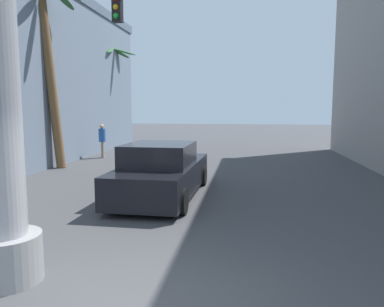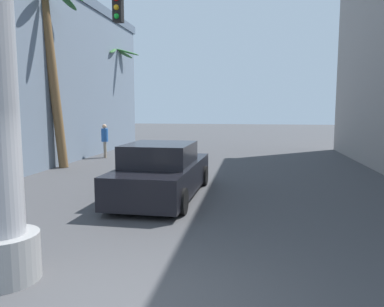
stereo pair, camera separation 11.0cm
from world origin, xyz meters
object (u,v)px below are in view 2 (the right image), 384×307
at_px(palm_tree_far_left, 114,89).
at_px(car_lead, 163,173).
at_px(pedestrian_far_left, 105,138).
at_px(palm_tree_mid_left, 53,63).
at_px(traffic_light_mast, 16,52).

bearing_deg(palm_tree_far_left, car_lead, -64.08).
xyz_separation_m(palm_tree_far_left, pedestrian_far_left, (1.12, -4.53, -2.67)).
xyz_separation_m(car_lead, palm_tree_mid_left, (-5.55, 4.26, 3.63)).
relative_size(car_lead, palm_tree_far_left, 0.80).
distance_m(traffic_light_mast, palm_tree_far_left, 12.92).
relative_size(palm_tree_mid_left, pedestrian_far_left, 4.32).
bearing_deg(palm_tree_mid_left, car_lead, -37.54).
bearing_deg(car_lead, traffic_light_mast, -173.71).
bearing_deg(palm_tree_far_left, pedestrian_far_left, -76.08).
bearing_deg(traffic_light_mast, car_lead, 6.29).
xyz_separation_m(palm_tree_mid_left, pedestrian_far_left, (0.68, 3.53, -3.35)).
height_order(traffic_light_mast, palm_tree_far_left, palm_tree_far_left).
bearing_deg(palm_tree_far_left, traffic_light_mast, -81.25).
xyz_separation_m(car_lead, pedestrian_far_left, (-4.87, 7.79, 0.29)).
bearing_deg(car_lead, palm_tree_mid_left, 142.46).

